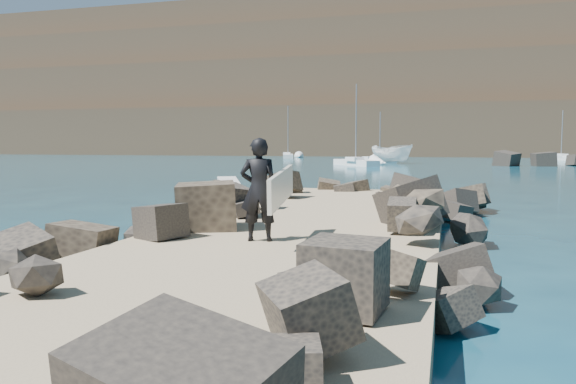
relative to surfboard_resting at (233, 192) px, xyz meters
name	(u,v)px	position (x,y,z in m)	size (l,w,h in m)	color
ground	(300,255)	(3.01, -3.61, -1.04)	(800.00, 800.00, 0.00)	#0F384C
jetty	(274,260)	(3.01, -5.61, -0.74)	(6.00, 26.00, 0.60)	#8C7759
riprap_left	(149,238)	(0.11, -5.11, -0.54)	(2.60, 22.00, 1.00)	black
riprap_right	(433,252)	(5.91, -5.11, -0.54)	(2.60, 22.00, 1.00)	black
headland	(473,96)	(13.01, 156.39, 14.96)	(360.00, 140.00, 32.00)	#2D4919
surfboard_resting	(233,192)	(0.00, 0.00, 0.00)	(0.59, 2.35, 0.08)	silver
boat_imported	(392,154)	(-0.38, 54.86, 0.14)	(2.30, 6.11, 2.36)	white
surfer_with_board	(262,189)	(2.69, -5.34, 0.57)	(1.04, 2.47, 2.00)	black
sailboat_a	(356,163)	(-3.52, 45.99, -0.69)	(5.96, 7.00, 9.08)	white
sailboat_d	(561,158)	(22.12, 73.42, -0.69)	(3.21, 6.10, 7.35)	white
sailboat_e	(288,156)	(-19.32, 74.46, -0.69)	(3.59, 7.46, 8.78)	white
sailboat_b	(380,159)	(-2.81, 62.91, -0.69)	(4.44, 5.19, 6.93)	white
headland_buildings	(502,26)	(19.82, 148.58, 32.93)	(137.50, 30.50, 5.00)	white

